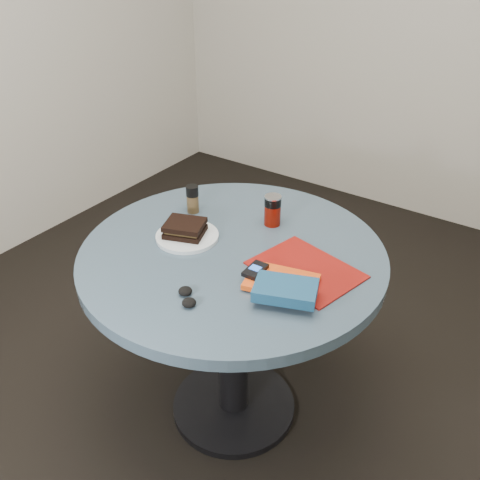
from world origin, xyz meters
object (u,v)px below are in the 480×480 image
Objects in this scene: novel at (285,290)px; sandwich at (185,228)px; magazine at (306,270)px; red_book at (281,282)px; soda_can at (273,210)px; mp3_player at (255,270)px; plate at (187,236)px; headphones at (187,297)px; table at (233,290)px; pepper_grinder at (193,199)px.

sandwich is at bearing 145.94° from novel.
red_book is at bearing -87.67° from magazine.
mp3_player is at bearing -67.34° from soda_can.
soda_can reaches higher than sandwich.
headphones is at bearing -50.77° from plate.
magazine is 1.53× the size of red_book.
soda_can reaches higher than table.
plate is at bearing -171.93° from table.
sandwich is 0.50× the size of magazine.
red_book is at bearing -7.13° from sandwich.
mp3_player is (0.31, -0.06, 0.02)m from plate.
novel is (0.28, -0.13, 0.20)m from table.
soda_can is 0.63× the size of novel.
table is 0.26m from mp3_player.
table is 4.88× the size of red_book.
plate reaches higher than table.
mp3_player reaches higher than red_book.
plate is at bearing 168.73° from mp3_player.
red_book reaches higher than plate.
novel is 2.08× the size of mp3_player.
magazine is 0.11m from red_book.
headphones reaches higher than magazine.
magazine is 0.38m from headphones.
headphones is (0.03, -0.50, -0.04)m from soda_can.
sandwich is 1.42× the size of soda_can.
pepper_grinder is 0.59× the size of novel.
mp3_player is (0.41, -0.22, -0.02)m from pepper_grinder.
red_book is at bearing 7.65° from mp3_player.
red_book is (0.50, -0.21, -0.04)m from pepper_grinder.
plate is at bearing 1.86° from sandwich.
sandwich reaches higher than novel.
headphones is (-0.19, -0.21, -0.00)m from red_book.
table is at bearing 133.68° from novel.
magazine is (0.52, -0.10, -0.05)m from pepper_grinder.
soda_can reaches higher than magazine.
soda_can reaches higher than red_book.
pepper_grinder is 0.52m from headphones.
sandwich is 1.86× the size of mp3_player.
table is at bearing -94.61° from soda_can.
plate is 0.31m from soda_can.
plate is 1.03× the size of red_book.
magazine is (0.42, 0.06, -0.00)m from plate.
table is 0.34m from headphones.
plate is 1.92× the size of soda_can.
sandwich is 0.43m from magazine.
soda_can reaches higher than plate.
headphones is (0.04, -0.28, 0.17)m from table.
mp3_player is at bearing 62.93° from headphones.
soda_can is at bearing 105.70° from novel.
soda_can reaches higher than pepper_grinder.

